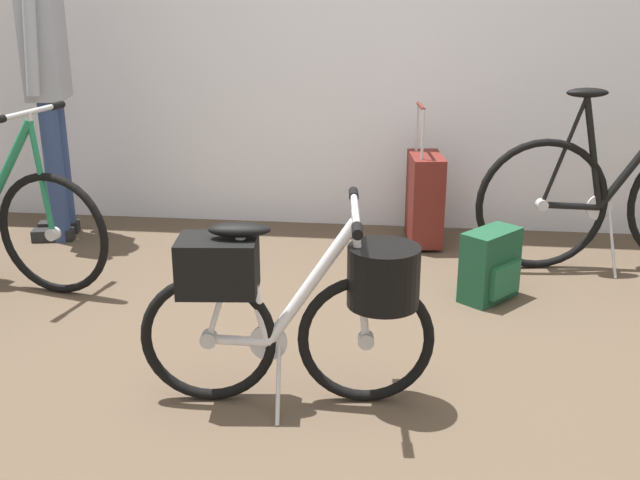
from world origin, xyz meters
The scene contains 7 objects.
ground_plane centered at (0.00, 0.00, 0.00)m, with size 8.09×8.09×0.00m, color brown.
back_wall centered at (0.00, 2.32, 1.37)m, with size 8.09×0.10×2.74m, color silver.
folding_bike_foreground centered at (-0.10, 0.06, 0.41)m, with size 1.08×0.53×0.76m.
display_bike_right centered at (1.39, 1.67, 0.40)m, with size 1.53×0.53×1.06m.
visitor_near_wall centered at (-1.82, 1.82, 1.00)m, with size 0.32×0.53×1.74m.
rolling_suitcase centered at (0.37, 1.94, 0.28)m, with size 0.23×0.38×0.83m.
backpack_on_floor centered at (0.69, 1.13, 0.17)m, with size 0.32×0.33×0.35m.
Camera 1 is at (0.27, -2.47, 1.50)m, focal length 43.34 mm.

